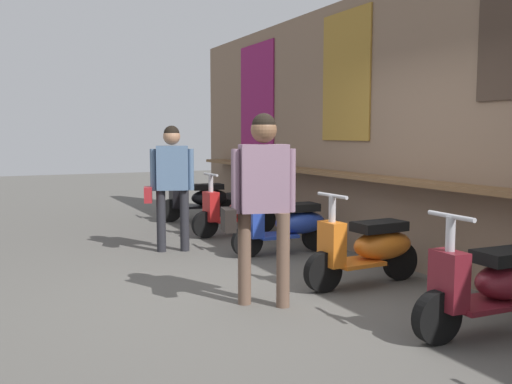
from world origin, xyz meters
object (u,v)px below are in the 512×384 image
shopper_passing (171,175)px  scooter_maroon (496,284)px  scooter_blue (289,224)px  scooter_orange (370,248)px  shopper_with_handbag (262,189)px  scooter_black (201,199)px  scooter_red (240,210)px

shopper_passing → scooter_maroon: bearing=34.7°
scooter_blue → scooter_orange: size_ratio=1.00×
shopper_with_handbag → shopper_passing: shopper_with_handbag is taller
shopper_passing → shopper_with_handbag: bearing=16.9°
scooter_black → scooter_maroon: size_ratio=1.00×
scooter_orange → shopper_passing: size_ratio=0.84×
scooter_blue → scooter_maroon: 3.30m
scooter_black → scooter_red: bearing=92.0°
scooter_black → shopper_passing: shopper_passing is taller
scooter_red → scooter_orange: same height
shopper_with_handbag → scooter_blue: bearing=158.3°
scooter_orange → shopper_with_handbag: (0.16, -1.32, 0.68)m
scooter_orange → scooter_black: bearing=-92.4°
scooter_red → scooter_blue: same height
scooter_blue → shopper_with_handbag: (1.87, -1.32, 0.68)m
scooter_red → shopper_with_handbag: (3.41, -1.32, 0.68)m
scooter_black → shopper_with_handbag: 5.32m
scooter_black → shopper_with_handbag: size_ratio=0.81×
scooter_red → shopper_passing: (0.74, -1.32, 0.62)m
scooter_black → scooter_red: size_ratio=1.00×
scooter_red → scooter_orange: (3.25, 0.00, 0.00)m
scooter_orange → scooter_maroon: 1.59m
scooter_black → shopper_passing: bearing=63.5°
scooter_red → scooter_blue: size_ratio=1.00×
scooter_black → scooter_orange: (4.95, -0.00, 0.00)m
scooter_red → scooter_maroon: same height
scooter_blue → shopper_with_handbag: shopper_with_handbag is taller
scooter_black → scooter_orange: size_ratio=1.00×
scooter_orange → scooter_maroon: size_ratio=1.00×
scooter_black → scooter_blue: bearing=92.0°
scooter_black → scooter_red: 1.69m
scooter_black → scooter_blue: 3.24m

